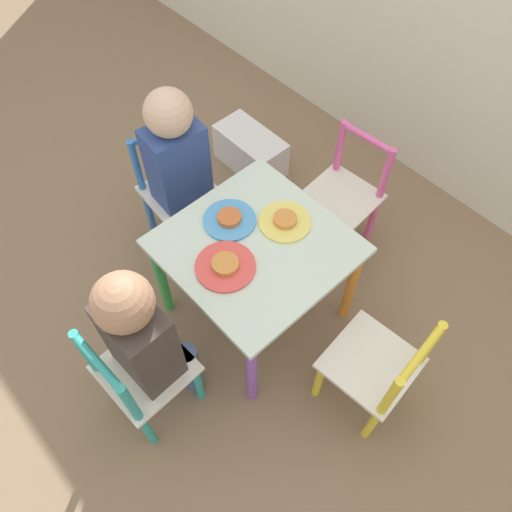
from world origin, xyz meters
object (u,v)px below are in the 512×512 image
at_px(chair_yellow, 377,369).
at_px(storage_bin, 251,151).
at_px(child_left, 179,164).
at_px(plate_front, 225,266).
at_px(plate_left, 230,219).
at_px(child_front, 144,336).
at_px(chair_pink, 344,196).
at_px(kids_table, 256,257).
at_px(chair_blue, 177,191).
at_px(chair_teal, 140,375).
at_px(plate_back, 285,221).

distance_m(chair_yellow, storage_bin, 1.19).
xyz_separation_m(chair_yellow, child_left, (-0.95, -0.01, 0.20)).
xyz_separation_m(child_left, plate_front, (0.44, -0.16, 0.01)).
xyz_separation_m(chair_yellow, plate_left, (-0.63, -0.05, 0.20)).
relative_size(child_front, plate_front, 3.89).
height_order(chair_pink, child_left, child_left).
bearing_deg(kids_table, child_left, 175.20).
bearing_deg(child_left, chair_yellow, -84.54).
bearing_deg(child_left, plate_left, -91.92).
bearing_deg(chair_blue, chair_teal, -131.52).
bearing_deg(plate_back, storage_bin, 147.16).
bearing_deg(plate_left, chair_pink, 80.06).
bearing_deg(storage_bin, kids_table, -40.77).
relative_size(chair_yellow, child_front, 0.69).
bearing_deg(storage_bin, chair_pink, -0.32).
distance_m(kids_table, storage_bin, 0.82).
xyz_separation_m(child_left, storage_bin, (-0.14, 0.47, -0.35)).
bearing_deg(plate_left, storage_bin, 132.24).
height_order(chair_teal, child_front, child_front).
distance_m(child_left, plate_left, 0.32).
bearing_deg(kids_table, child_front, -87.84).
height_order(plate_front, plate_back, same).
relative_size(child_left, plate_left, 4.25).
relative_size(chair_blue, plate_back, 2.92).
bearing_deg(kids_table, plate_left, 180.00).
xyz_separation_m(kids_table, plate_left, (-0.13, 0.00, 0.08)).
distance_m(chair_blue, plate_back, 0.55).
bearing_deg(chair_blue, child_left, -90.00).
bearing_deg(plate_front, kids_table, 90.00).
relative_size(kids_table, plate_left, 3.12).
bearing_deg(plate_front, plate_left, 135.00).
xyz_separation_m(plate_left, plate_back, (0.13, 0.13, 0.00)).
distance_m(chair_pink, plate_left, 0.55).
relative_size(chair_teal, chair_blue, 1.00).
height_order(chair_blue, child_front, child_front).
bearing_deg(plate_front, chair_teal, -87.11).
bearing_deg(child_left, plate_front, -105.57).
height_order(kids_table, chair_yellow, chair_yellow).
height_order(chair_blue, plate_front, chair_blue).
distance_m(chair_teal, child_front, 0.20).
bearing_deg(chair_pink, chair_yellow, -44.50).
bearing_deg(child_front, chair_blue, -45.27).
height_order(child_left, storage_bin, child_left).
distance_m(child_front, plate_back, 0.57).
height_order(chair_blue, storage_bin, chair_blue).
relative_size(chair_pink, plate_left, 2.88).
bearing_deg(storage_bin, chair_yellow, -22.81).
relative_size(kids_table, storage_bin, 1.62).
bearing_deg(chair_yellow, kids_table, -90.00).
distance_m(chair_yellow, plate_back, 0.55).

